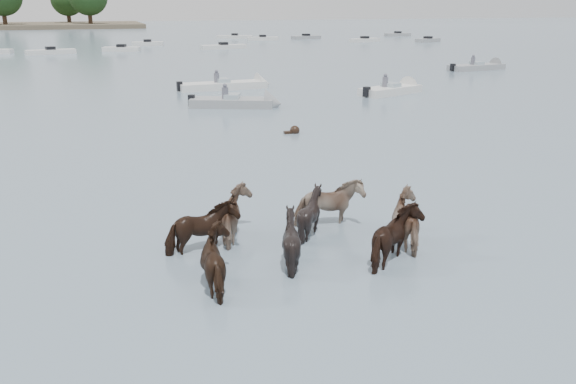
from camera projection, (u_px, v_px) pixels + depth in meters
name	position (u px, v px, depth m)	size (l,w,h in m)	color
ground	(280.00, 254.00, 13.60)	(400.00, 400.00, 0.00)	slate
pony_herd	(304.00, 230.00, 13.73)	(6.61, 4.24, 1.49)	black
swimming_pony	(294.00, 131.00, 26.26)	(0.72, 0.44, 0.44)	black
motorboat_b	(246.00, 103.00, 32.92)	(5.31, 3.40, 1.92)	gray
motorboat_c	(234.00, 85.00, 40.09)	(6.55, 2.00, 1.92)	silver
motorboat_d	(398.00, 89.00, 38.09)	(5.15, 3.29, 1.92)	silver
motorboat_e	(483.00, 67.00, 51.79)	(5.99, 2.33, 1.92)	gray
distant_flotilla	(110.00, 44.00, 81.71)	(103.93, 27.92, 0.93)	silver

